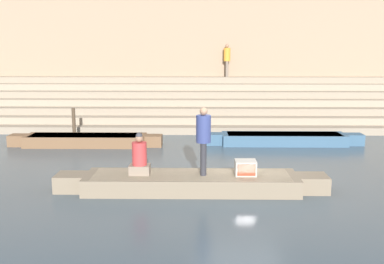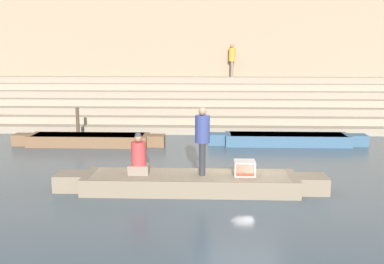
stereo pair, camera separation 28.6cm
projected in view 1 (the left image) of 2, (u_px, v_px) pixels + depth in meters
name	position (u px, v px, depth m)	size (l,w,h in m)	color
ground_plane	(239.00, 183.00, 12.33)	(120.00, 120.00, 0.00)	#3D4C56
ghat_steps	(221.00, 107.00, 22.37)	(36.00, 5.11, 2.21)	gray
back_wall	(220.00, 38.00, 24.13)	(34.20, 1.28, 8.52)	#937A60
rowboat_main	(191.00, 182.00, 11.63)	(7.03, 1.46, 0.44)	#756651
person_standing	(203.00, 136.00, 11.45)	(0.38, 0.38, 1.74)	#28282D
person_rowing	(140.00, 158.00, 11.57)	(0.53, 0.42, 1.10)	#756656
tv_set	(246.00, 168.00, 11.54)	(0.54, 0.48, 0.38)	#9E998E
moored_boat_shore	(86.00, 140.00, 17.09)	(5.82, 1.11, 0.42)	brown
moored_boat_distant	(284.00, 139.00, 17.35)	(6.05, 1.11, 0.42)	#33516B
mooring_post	(74.00, 124.00, 18.22)	(0.14, 0.14, 1.30)	#473828
person_on_steps	(227.00, 58.00, 23.37)	(0.35, 0.35, 1.69)	#756656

